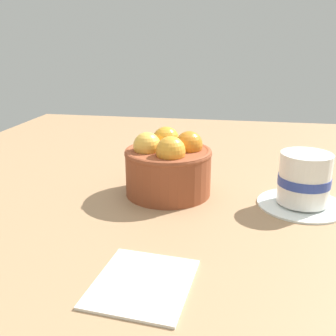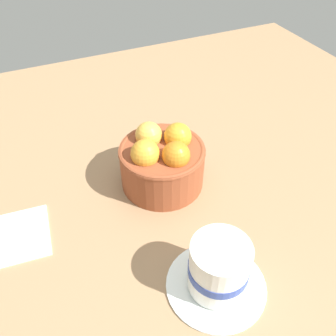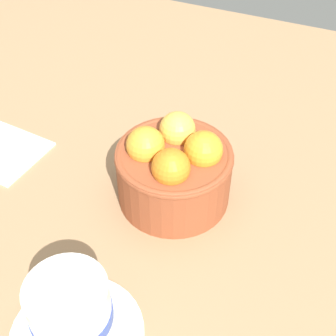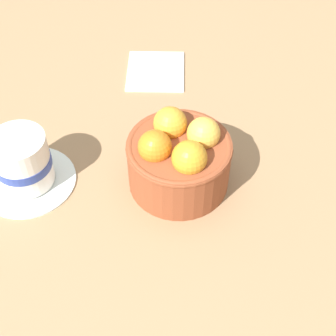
# 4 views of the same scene
# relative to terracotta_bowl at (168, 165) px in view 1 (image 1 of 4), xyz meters

# --- Properties ---
(ground_plane) EXTENTS (1.20, 1.02, 0.05)m
(ground_plane) POSITION_rel_terracotta_bowl_xyz_m (0.00, -0.00, -0.07)
(ground_plane) COLOR #997551
(terracotta_bowl) EXTENTS (0.14, 0.14, 0.10)m
(terracotta_bowl) POSITION_rel_terracotta_bowl_xyz_m (0.00, 0.00, 0.00)
(terracotta_bowl) COLOR brown
(terracotta_bowl) RESTS_ON ground_plane
(coffee_cup) EXTENTS (0.13, 0.13, 0.08)m
(coffee_cup) POSITION_rel_terracotta_bowl_xyz_m (-0.01, -0.20, -0.01)
(coffee_cup) COLOR white
(coffee_cup) RESTS_ON ground_plane
(folded_napkin) EXTENTS (0.12, 0.10, 0.01)m
(folded_napkin) POSITION_rel_terracotta_bowl_xyz_m (-0.24, -0.02, -0.04)
(folded_napkin) COLOR white
(folded_napkin) RESTS_ON ground_plane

